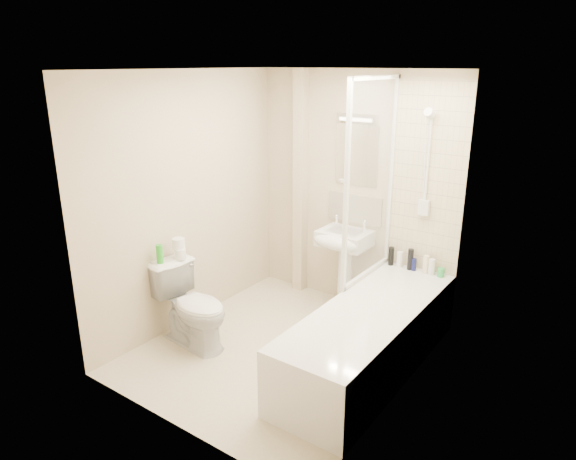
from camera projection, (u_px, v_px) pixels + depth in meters
The scene contains 26 objects.
floor at pixel (282, 350), 4.60m from camera, with size 2.50×2.50×0.00m, color beige.
wall_back at pixel (354, 192), 5.19m from camera, with size 2.20×0.02×2.40m, color beige.
wall_left at pixel (188, 202), 4.83m from camera, with size 0.02×2.50×2.40m, color beige.
wall_right at pixel (408, 249), 3.62m from camera, with size 0.02×2.50×2.40m, color beige.
ceiling at pixel (281, 69), 3.85m from camera, with size 2.20×2.50×0.02m, color white.
tile_back at pixel (427, 180), 4.70m from camera, with size 0.70×0.01×1.75m, color beige.
tile_right at pixel (420, 211), 3.71m from camera, with size 0.01×2.10×1.75m, color beige.
pipe_boxing at pixel (300, 185), 5.48m from camera, with size 0.12×0.12×2.40m, color beige.
splashback at pixel (355, 209), 5.23m from camera, with size 0.60×0.01×0.30m, color beige.
mirror at pixel (357, 155), 5.05m from camera, with size 0.46×0.01×0.60m, color white.
strip_light at pixel (357, 117), 4.92m from camera, with size 0.42×0.07×0.07m, color silver.
bathtub at pixel (370, 337), 4.25m from camera, with size 0.70×2.10×0.55m.
shower_screen at pixel (371, 181), 4.54m from camera, with size 0.04×0.92×1.80m.
shower_fixture at pixel (426, 168), 4.63m from camera, with size 0.10×0.16×0.99m.
pedestal_sink at pixel (343, 248), 5.16m from camera, with size 0.50×0.47×0.96m.
bottle_black_a at pixel (391, 256), 5.03m from camera, with size 0.05×0.05×0.18m, color black.
bottle_white_a at pixel (400, 259), 4.98m from camera, with size 0.06×0.06×0.16m, color white.
bottle_black_b at pixel (410, 259), 4.92m from camera, with size 0.05×0.05×0.21m, color black.
bottle_blue at pixel (414, 264), 4.91m from camera, with size 0.05×0.05×0.12m, color #121652.
bottle_cream at pixel (426, 264), 4.84m from camera, with size 0.05×0.05×0.17m, color #F6E7BE.
bottle_white_b at pixel (432, 267), 4.81m from camera, with size 0.06×0.06×0.15m, color white.
bottle_green at pixel (441, 272), 4.77m from camera, with size 0.06×0.06×0.08m, color green.
toilet at pixel (193, 306), 4.59m from camera, with size 0.78×0.50×0.75m, color white.
toilet_roll_lower at pixel (180, 254), 4.65m from camera, with size 0.10×0.10×0.09m, color white.
toilet_roll_upper at pixel (178, 243), 4.64m from camera, with size 0.12×0.12×0.09m, color white.
green_bottle at pixel (160, 254), 4.53m from camera, with size 0.06×0.06×0.17m, color green.
Camera 1 is at (2.38, -3.26, 2.45)m, focal length 32.00 mm.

